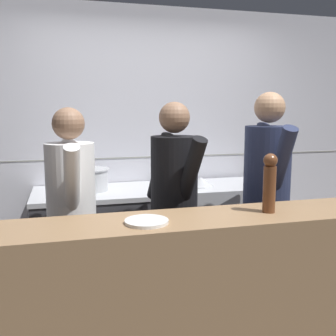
{
  "coord_description": "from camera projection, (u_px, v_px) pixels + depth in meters",
  "views": [
    {
      "loc": [
        -0.82,
        -2.28,
        1.64
      ],
      "look_at": [
        -0.01,
        0.78,
        1.15
      ],
      "focal_mm": 42.0,
      "sensor_mm": 36.0,
      "label": 1
    }
  ],
  "objects": [
    {
      "name": "wall_back_tiled",
      "position": [
        150.0,
        142.0,
        3.93
      ],
      "size": [
        8.0,
        0.06,
        2.6
      ],
      "color": "silver",
      "rests_on": "ground_plane"
    },
    {
      "name": "oven_range",
      "position": [
        98.0,
        240.0,
        3.53
      ],
      "size": [
        1.1,
        0.71,
        0.91
      ],
      "color": "#38383D",
      "rests_on": "ground_plane"
    },
    {
      "name": "prep_counter",
      "position": [
        212.0,
        231.0,
        3.8
      ],
      "size": [
        0.98,
        0.65,
        0.91
      ],
      "color": "#B7BABF",
      "rests_on": "ground_plane"
    },
    {
      "name": "pass_counter",
      "position": [
        206.0,
        300.0,
        2.33
      ],
      "size": [
        2.91,
        0.45,
        1.02
      ],
      "color": "#93704C",
      "rests_on": "ground_plane"
    },
    {
      "name": "stock_pot",
      "position": [
        89.0,
        179.0,
        3.47
      ],
      "size": [
        0.35,
        0.35,
        0.2
      ],
      "color": "#B7BABF",
      "rests_on": "oven_range"
    },
    {
      "name": "mixing_bowl_steel",
      "position": [
        201.0,
        181.0,
        3.68
      ],
      "size": [
        0.23,
        0.23,
        0.08
      ],
      "color": "#B7BABF",
      "rests_on": "prep_counter"
    },
    {
      "name": "chefs_knife",
      "position": [
        183.0,
        188.0,
        3.53
      ],
      "size": [
        0.34,
        0.05,
        0.02
      ],
      "color": "#B7BABF",
      "rests_on": "prep_counter"
    },
    {
      "name": "plated_dish_main",
      "position": [
        147.0,
        221.0,
        2.12
      ],
      "size": [
        0.24,
        0.24,
        0.02
      ],
      "color": "white",
      "rests_on": "pass_counter"
    },
    {
      "name": "pepper_mill",
      "position": [
        270.0,
        182.0,
        2.32
      ],
      "size": [
        0.08,
        0.08,
        0.35
      ],
      "color": "brown",
      "rests_on": "pass_counter"
    },
    {
      "name": "chef_head_cook",
      "position": [
        72.0,
        213.0,
        2.72
      ],
      "size": [
        0.34,
        0.72,
        1.64
      ],
      "rotation": [
        0.0,
        0.0,
        0.03
      ],
      "color": "black",
      "rests_on": "ground_plane"
    },
    {
      "name": "chef_sous",
      "position": [
        174.0,
        205.0,
        2.88
      ],
      "size": [
        0.42,
        0.73,
        1.68
      ],
      "rotation": [
        0.0,
        0.0,
        0.29
      ],
      "color": "black",
      "rests_on": "ground_plane"
    },
    {
      "name": "chef_line",
      "position": [
        266.0,
        194.0,
        3.05
      ],
      "size": [
        0.38,
        0.77,
        1.76
      ],
      "rotation": [
        0.0,
        0.0,
        -0.06
      ],
      "color": "black",
      "rests_on": "ground_plane"
    }
  ]
}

